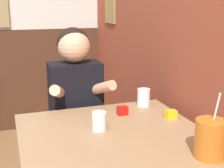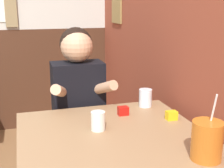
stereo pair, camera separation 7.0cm
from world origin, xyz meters
TOP-DOWN VIEW (x-y plane):
  - brick_wall_right at (1.19, 1.20)m, footprint 0.08×4.40m
  - main_table at (0.63, 0.33)m, footprint 0.92×0.92m
  - person_seated at (0.57, 0.94)m, footprint 0.42×0.41m
  - cocktail_pitcher at (0.93, -0.02)m, footprint 0.13×0.13m
  - glass_near_pitcher at (0.95, 0.70)m, footprint 0.08×0.08m
  - glass_center at (0.57, 0.41)m, footprint 0.07×0.07m
  - condiment_ketchup at (0.77, 0.59)m, footprint 0.06×0.04m
  - condiment_mustard at (1.00, 0.44)m, footprint 0.06×0.04m

SIDE VIEW (x-z plane):
  - person_seated at x=0.57m, z-range 0.04..1.26m
  - main_table at x=0.63m, z-range 0.30..1.03m
  - condiment_ketchup at x=0.77m, z-range 0.73..0.78m
  - condiment_mustard at x=1.00m, z-range 0.73..0.78m
  - glass_center at x=0.57m, z-range 0.73..0.83m
  - glass_near_pitcher at x=0.95m, z-range 0.73..0.84m
  - cocktail_pitcher at x=0.93m, z-range 0.67..0.96m
  - brick_wall_right at x=1.19m, z-range 0.00..2.70m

